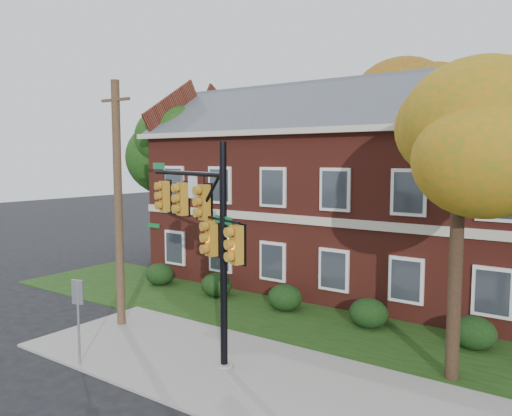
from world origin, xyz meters
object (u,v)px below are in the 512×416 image
Objects in this scene: hedge_left at (217,285)px; sign_post at (78,308)px; hedge_center at (285,297)px; utility_pole at (118,204)px; traffic_signal at (204,225)px; hedge_far_left at (160,274)px; hedge_right at (369,313)px; apartment_building at (344,180)px; tree_near_right at (469,132)px; hedge_far_right at (473,333)px; tree_left_rear at (177,147)px; tree_far_rear at (425,110)px.

sign_post is (1.40, -7.94, 1.20)m from hedge_left.
utility_pole reaches higher than hedge_center.
sign_post is at bearing -112.32° from traffic_signal.
hedge_far_left is 7.00m from hedge_center.
hedge_center is 1.00× the size of hedge_right.
hedge_left is 8.15m from sign_post.
hedge_left is at bearing -123.67° from apartment_building.
hedge_left is at bearing 0.00° from hedge_far_left.
hedge_far_left is at bearing 120.35° from utility_pole.
traffic_signal is at bearing 30.02° from sign_post.
hedge_far_left is 15.75m from tree_near_right.
hedge_far_left is at bearing 180.00° from hedge_far_right.
apartment_building is at bearing 112.92° from traffic_signal.
hedge_far_right is at bearing 59.42° from traffic_signal.
hedge_far_left is 10.50m from hedge_right.
hedge_left is 7.43m from traffic_signal.
tree_left_rear is (-13.23, 4.14, 6.16)m from hedge_right.
traffic_signal is (7.39, -5.28, 3.49)m from hedge_far_left.
hedge_center is 3.50m from hedge_right.
apartment_building is 13.43× the size of hedge_far_left.
tree_far_rear is (-5.88, 15.93, 2.17)m from tree_near_right.
tree_left_rear reaches higher than tree_near_right.
sign_post is (-3.44, -21.04, -7.12)m from tree_far_rear.
apartment_building is 10.59m from traffic_signal.
utility_pole is at bearing -94.38° from hedge_left.
hedge_far_left is 1.00× the size of hedge_center.
hedge_far_left is 1.00× the size of hedge_far_right.
traffic_signal reaches higher than hedge_left.
utility_pole is (5.85, -9.07, -2.27)m from tree_left_rear.
hedge_center is 8.30m from sign_post.
hedge_center is 0.55× the size of sign_post.
tree_far_rear is at bearing 63.84° from sign_post.
sign_post is (-9.32, -5.11, -4.94)m from tree_near_right.
apartment_building is at bearing 131.77° from tree_near_right.
hedge_right is at bearing 180.00° from hedge_far_right.
tree_left_rear is at bearing 146.41° from hedge_left.
tree_far_rear reaches higher than hedge_far_right.
apartment_building is at bearing 143.11° from hedge_far_right.
apartment_building is 9.82m from hedge_far_left.
hedge_center is at bearing -95.85° from tree_far_rear.
hedge_left is (-3.50, -5.25, -4.46)m from apartment_building.
hedge_far_right is at bearing -66.63° from tree_far_rear.
hedge_right is 0.16× the size of utility_pole.
apartment_building reaches higher than hedge_left.
hedge_far_left and hedge_right have the same top height.
tree_far_rear is at bearing 99.36° from hedge_right.
hedge_right is 0.22× the size of traffic_signal.
hedge_right is (7.00, 0.00, 0.00)m from hedge_left.
tree_near_right reaches higher than hedge_right.
apartment_building is 1.63× the size of tree_far_rear.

